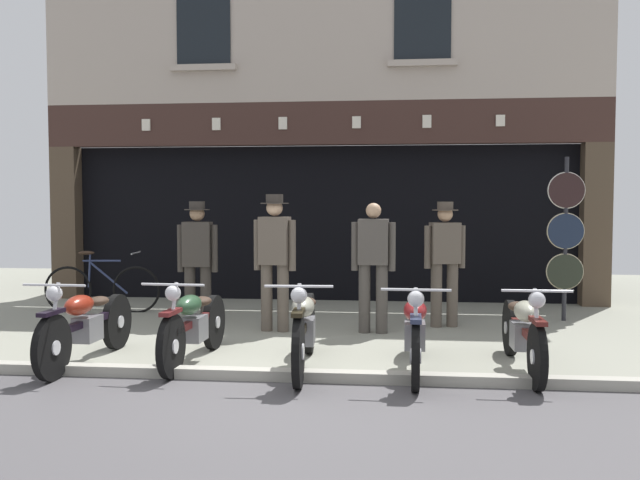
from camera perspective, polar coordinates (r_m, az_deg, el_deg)
The scene contains 14 objects.
ground at distance 5.61m, azimuth -6.86°, elevation -14.58°, with size 21.28×22.00×0.18m.
shop_facade at distance 13.27m, azimuth 0.89°, elevation 3.20°, with size 9.58×4.42×6.02m.
motorcycle_left at distance 7.50m, azimuth -18.84°, elevation -6.59°, with size 0.62×2.02×0.91m.
motorcycle_center_left at distance 7.26m, azimuth -10.45°, elevation -6.82°, with size 0.62×1.93×0.90m.
motorcycle_center at distance 6.88m, azimuth -1.31°, elevation -7.19°, with size 0.62×2.10×0.93m.
motorcycle_center_right at distance 6.83m, azimuth 7.88°, elevation -7.40°, with size 0.62×2.03×0.90m.
motorcycle_right at distance 7.08m, azimuth 16.51°, elevation -7.20°, with size 0.62×2.02×0.89m.
salesman_left at distance 9.53m, azimuth -10.14°, elevation -1.32°, with size 0.56×0.35×1.67m.
shopkeeper_center at distance 8.82m, azimuth -3.78°, elevation -1.24°, with size 0.56×0.36×1.77m.
salesman_right at distance 8.72m, azimuth 4.45°, elevation -1.78°, with size 0.56×0.25×1.65m.
assistant_far_right at distance 9.27m, azimuth 10.32°, elevation -1.44°, with size 0.55×0.34×1.67m.
tyre_sign_pole at distance 10.14m, azimuth 19.72°, elevation 0.61°, with size 0.51×0.06×2.29m.
advert_board_near at distance 11.92m, azimuth -7.48°, elevation 4.02°, with size 0.75×0.03×0.98m.
leaning_bicycle at distance 10.87m, azimuth -17.68°, elevation -3.76°, with size 1.74×0.50×0.95m.
Camera 1 is at (1.21, -6.19, 1.68)m, focal length 38.53 mm.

